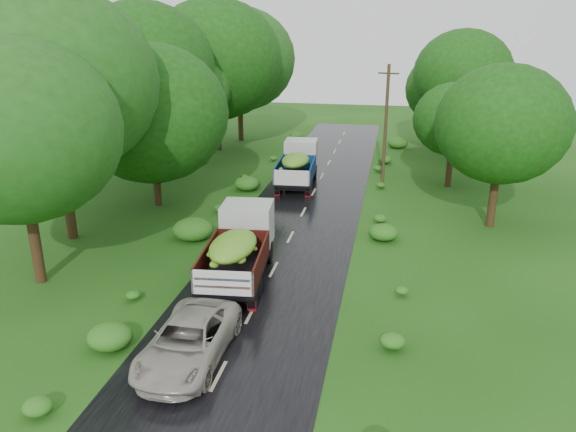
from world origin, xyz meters
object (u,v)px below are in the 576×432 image
(truck_near, at_px, (240,244))
(utility_pole, at_px, (386,123))
(car, at_px, (188,341))
(truck_far, at_px, (298,163))

(truck_near, bearing_deg, utility_pole, 66.40)
(car, bearing_deg, truck_far, 90.67)
(truck_near, xyz_separation_m, car, (0.03, -6.32, -0.80))
(truck_near, xyz_separation_m, truck_far, (-0.08, 14.59, -0.03))
(truck_far, height_order, utility_pole, utility_pole)
(truck_near, distance_m, truck_far, 14.59)
(car, distance_m, utility_pole, 23.54)
(truck_far, xyz_separation_m, car, (0.12, -20.91, -0.78))
(car, height_order, utility_pole, utility_pole)
(truck_near, distance_m, car, 6.37)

